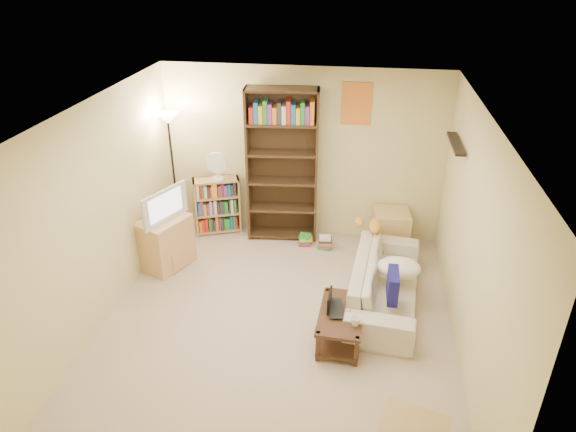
{
  "coord_description": "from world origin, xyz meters",
  "views": [
    {
      "loc": [
        0.84,
        -4.64,
        3.87
      ],
      "look_at": [
        0.02,
        0.7,
        1.05
      ],
      "focal_mm": 32.0,
      "sensor_mm": 36.0,
      "label": 1
    }
  ],
  "objects": [
    {
      "name": "laptop_screen",
      "position": [
        0.6,
        -0.12,
        0.49
      ],
      "size": [
        0.02,
        0.28,
        0.19
      ],
      "primitive_type": "cube",
      "rotation": [
        0.0,
        0.0,
        -0.05
      ],
      "color": "white",
      "rests_on": "laptop"
    },
    {
      "name": "laptop",
      "position": [
        0.73,
        -0.13,
        0.39
      ],
      "size": [
        0.43,
        0.33,
        0.03
      ],
      "primitive_type": "imported",
      "rotation": [
        0.0,
        0.0,
        1.69
      ],
      "color": "black",
      "rests_on": "coffee_table"
    },
    {
      "name": "room",
      "position": [
        0.0,
        0.01,
        1.62
      ],
      "size": [
        4.5,
        4.54,
        2.52
      ],
      "color": "tan",
      "rests_on": "ground"
    },
    {
      "name": "navy_pillow",
      "position": [
        1.28,
        0.18,
        0.54
      ],
      "size": [
        0.12,
        0.38,
        0.34
      ],
      "primitive_type": "cube",
      "rotation": [
        0.0,
        0.0,
        1.58
      ],
      "color": "navy",
      "rests_on": "sofa"
    },
    {
      "name": "coffee_table",
      "position": [
        0.74,
        -0.17,
        0.24
      ],
      "size": [
        0.51,
        0.87,
        0.38
      ],
      "rotation": [
        0.0,
        0.0,
        -0.05
      ],
      "color": "#44251A",
      "rests_on": "ground"
    },
    {
      "name": "tall_bookshelf",
      "position": [
        -0.27,
        2.05,
        1.18
      ],
      "size": [
        1.04,
        0.43,
        2.24
      ],
      "rotation": [
        0.0,
        0.0,
        0.09
      ],
      "color": "#3B2717",
      "rests_on": "ground"
    },
    {
      "name": "tv_remote",
      "position": [
        0.85,
        0.11,
        0.39
      ],
      "size": [
        0.08,
        0.16,
        0.02
      ],
      "primitive_type": "cube",
      "rotation": [
        0.0,
        0.0,
        0.25
      ],
      "color": "black",
      "rests_on": "coffee_table"
    },
    {
      "name": "mug",
      "position": [
        0.89,
        -0.36,
        0.43
      ],
      "size": [
        0.11,
        0.11,
        0.1
      ],
      "primitive_type": "imported",
      "rotation": [
        0.0,
        0.0,
        -0.0
      ],
      "color": "white",
      "rests_on": "coffee_table"
    },
    {
      "name": "sofa",
      "position": [
        1.23,
        0.61,
        0.28
      ],
      "size": [
        2.09,
        1.11,
        0.57
      ],
      "primitive_type": "imported",
      "rotation": [
        0.0,
        0.0,
        1.48
      ],
      "color": "beige",
      "rests_on": "ground"
    },
    {
      "name": "book_stacks",
      "position": [
        0.27,
        1.78,
        0.09
      ],
      "size": [
        0.49,
        0.22,
        0.2
      ],
      "color": "red",
      "rests_on": "ground"
    },
    {
      "name": "short_bookshelf",
      "position": [
        -1.26,
        2.05,
        0.43
      ],
      "size": [
        0.73,
        0.49,
        0.87
      ],
      "rotation": [
        0.0,
        0.0,
        0.36
      ],
      "color": "tan",
      "rests_on": "ground"
    },
    {
      "name": "tabby_cat",
      "position": [
        1.04,
        1.38,
        0.65
      ],
      "size": [
        0.45,
        0.19,
        0.15
      ],
      "color": "gold",
      "rests_on": "sofa"
    },
    {
      "name": "television",
      "position": [
        -1.7,
        1.01,
        0.93
      ],
      "size": [
        0.84,
        0.66,
        0.44
      ],
      "primitive_type": "imported",
      "rotation": [
        0.0,
        0.0,
        1.16
      ],
      "color": "black",
      "rests_on": "tv_stand"
    },
    {
      "name": "floor_lamp",
      "position": [
        -1.8,
        1.8,
        1.52
      ],
      "size": [
        0.32,
        0.32,
        1.9
      ],
      "color": "black",
      "rests_on": "ground"
    },
    {
      "name": "cream_blanket",
      "position": [
        1.37,
        0.65,
        0.49
      ],
      "size": [
        0.52,
        0.37,
        0.22
      ],
      "primitive_type": "ellipsoid",
      "color": "white",
      "rests_on": "sofa"
    },
    {
      "name": "tv_stand",
      "position": [
        -1.7,
        1.01,
        0.35
      ],
      "size": [
        0.7,
        0.79,
        0.71
      ],
      "primitive_type": "cube",
      "rotation": [
        0.0,
        0.0,
        -0.41
      ],
      "color": "#DCB66B",
      "rests_on": "ground"
    },
    {
      "name": "side_table",
      "position": [
        1.32,
        1.97,
        0.28
      ],
      "size": [
        0.54,
        0.54,
        0.57
      ],
      "primitive_type": "cube",
      "rotation": [
        0.0,
        0.0,
        0.09
      ],
      "color": "tan",
      "rests_on": "ground"
    },
    {
      "name": "desk_fan",
      "position": [
        -1.22,
        2.01,
        1.1
      ],
      "size": [
        0.31,
        0.17,
        0.43
      ],
      "color": "white",
      "rests_on": "short_bookshelf"
    }
  ]
}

